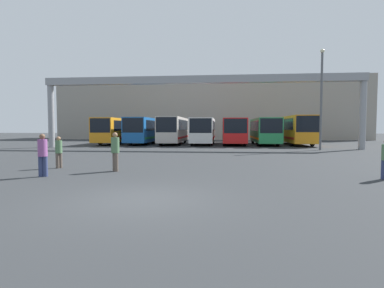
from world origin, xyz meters
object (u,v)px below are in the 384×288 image
Objects in this scene: bus_slot_6 at (295,129)px; pedestrian_far_center at (43,154)px; pedestrian_mid_left at (115,151)px; bus_slot_2 at (174,129)px; bus_slot_3 at (203,130)px; bus_slot_0 at (119,129)px; pedestrian_mid_right at (59,151)px; lamp_post at (321,96)px; bus_slot_5 at (264,130)px; bus_slot_4 at (234,130)px; bus_slot_1 at (146,129)px.

pedestrian_far_center is (-15.96, -24.95, -0.97)m from bus_slot_6.
pedestrian_mid_left is 3.00m from pedestrian_far_center.
bus_slot_2 reaches higher than bus_slot_3.
bus_slot_0 is 1.12× the size of bus_slot_6.
pedestrian_mid_right is 0.88× the size of pedestrian_mid_left.
lamp_post is at bearing -37.68° from bus_slot_3.
pedestrian_mid_right is at bearing -104.73° from bus_slot_3.
bus_slot_0 reaches higher than pedestrian_mid_right.
bus_slot_3 is at bearing 178.72° from bus_slot_5.
bus_slot_4 is 23.76m from pedestrian_mid_left.
bus_slot_1 is 6.51× the size of pedestrian_mid_left.
bus_slot_3 is at bearing 142.32° from lamp_post.
bus_slot_5 is (7.25, -0.16, -0.01)m from bus_slot_3.
bus_slot_1 is 1.15× the size of bus_slot_2.
bus_slot_6 is at bearing 90.98° from lamp_post.
bus_slot_3 is 1.16× the size of lamp_post.
pedestrian_mid_right is at bearing -120.68° from bus_slot_5.
bus_slot_6 is 6.11× the size of pedestrian_far_center.
bus_slot_3 reaches higher than bus_slot_4.
bus_slot_3 is 7.25m from bus_slot_5.
bus_slot_3 is 1.02× the size of bus_slot_4.
lamp_post reaches higher than bus_slot_1.
lamp_post is (13.68, 14.48, 3.89)m from pedestrian_mid_left.
bus_slot_4 is 5.67× the size of pedestrian_mid_left.
bus_slot_6 is 1.20× the size of lamp_post.
bus_slot_1 is 14.52m from bus_slot_5.
bus_slot_1 is 3.70m from bus_slot_2.
bus_slot_3 is 10.87m from bus_slot_6.
bus_slot_4 is at bearing 0.03° from bus_slot_2.
bus_slot_3 is (7.25, -0.66, -0.04)m from bus_slot_1.
bus_slot_3 reaches higher than pedestrian_mid_right.
bus_slot_2 reaches higher than pedestrian_mid_left.
bus_slot_2 is 1.01× the size of bus_slot_5.
lamp_post reaches higher than pedestrian_far_center.
bus_slot_6 is at bearing 2.32° from bus_slot_4.
bus_slot_3 reaches higher than pedestrian_mid_left.
pedestrian_mid_left reaches higher than pedestrian_mid_right.
bus_slot_3 is at bearing 178.47° from bus_slot_4.
lamp_post is at bearing -48.69° from bus_slot_4.
pedestrian_mid_right is (-13.09, -22.06, -0.93)m from bus_slot_5.
bus_slot_4 is at bearing -1.53° from bus_slot_3.
bus_slot_6 is at bearing 5.65° from bus_slot_5.
pedestrian_far_center is at bearing -122.60° from bus_slot_6.
bus_slot_6 is (21.74, -0.62, 0.11)m from bus_slot_0.
lamp_post is (18.26, -9.17, 3.03)m from bus_slot_1.
bus_slot_3 is 23.16m from pedestrian_mid_left.
bus_slot_2 is 5.77× the size of pedestrian_far_center.
bus_slot_4 is 26.16m from pedestrian_far_center.
bus_slot_1 reaches higher than pedestrian_mid_right.
bus_slot_4 is (10.87, -0.75, -0.06)m from bus_slot_1.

